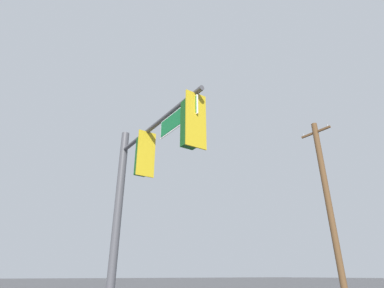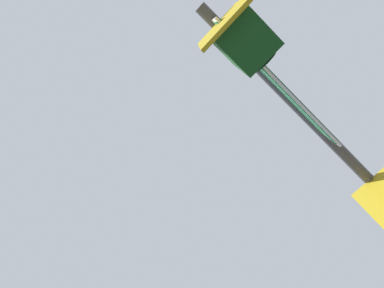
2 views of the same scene
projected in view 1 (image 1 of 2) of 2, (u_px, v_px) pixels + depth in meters
signal_pole_near at (140, 181)px, 8.03m from camera, size 4.40×0.67×6.01m
utility_pole at (329, 204)px, 17.34m from camera, size 2.02×0.35×10.71m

